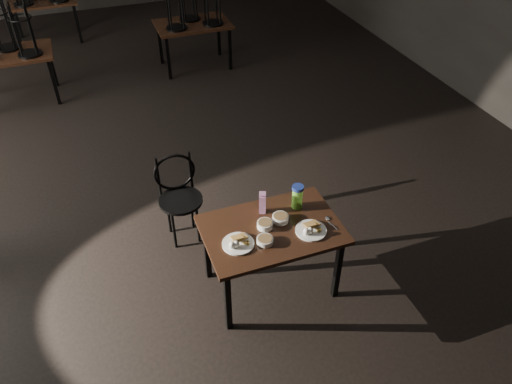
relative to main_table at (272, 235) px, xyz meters
name	(u,v)px	position (x,y,z in m)	size (l,w,h in m)	color
main_table	(272,235)	(0.00, 0.00, 0.00)	(1.20, 0.80, 0.75)	black
plate_left	(238,243)	(-0.34, -0.09, 0.10)	(0.27, 0.27, 0.09)	white
plate_right	(311,229)	(0.30, -0.16, 0.10)	(0.27, 0.27, 0.09)	white
bowl_near	(265,224)	(-0.05, 0.03, 0.11)	(0.14, 0.14, 0.06)	white
bowl_far	(280,218)	(0.10, 0.06, 0.11)	(0.15, 0.15, 0.06)	white
bowl_big	(265,240)	(-0.12, -0.15, 0.11)	(0.14, 0.14, 0.05)	white
juice_carton	(262,202)	(0.00, 0.23, 0.19)	(0.08, 0.08, 0.24)	#901A70
water_bottle	(297,196)	(0.32, 0.19, 0.20)	(0.11, 0.11, 0.24)	#78D73F
spoon	(328,219)	(0.51, -0.07, 0.08)	(0.05, 0.20, 0.01)	silver
bentwood_chair	(179,192)	(-0.61, 1.02, -0.12)	(0.44, 0.44, 0.93)	black
bg_table_left	(8,52)	(-2.21, 4.73, 0.11)	(1.20, 0.80, 1.48)	black
bg_table_right	(193,22)	(0.59, 4.97, 0.11)	(1.20, 0.80, 1.48)	black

